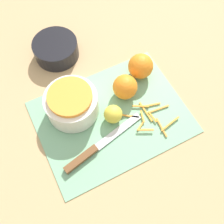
{
  "coord_description": "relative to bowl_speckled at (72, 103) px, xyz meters",
  "views": [
    {
      "loc": [
        -0.16,
        -0.31,
        0.74
      ],
      "look_at": [
        0.0,
        0.0,
        0.04
      ],
      "focal_mm": 42.0,
      "sensor_mm": 36.0,
      "label": 1
    }
  ],
  "objects": [
    {
      "name": "ground_plane",
      "position": [
        0.1,
        -0.07,
        -0.05
      ],
      "size": [
        4.0,
        4.0,
        0.0
      ],
      "primitive_type": "plane",
      "color": "tan"
    },
    {
      "name": "cutting_board",
      "position": [
        0.1,
        -0.07,
        -0.05
      ],
      "size": [
        0.46,
        0.34,
        0.01
      ],
      "color": "#75AD84",
      "rests_on": "ground_plane"
    },
    {
      "name": "bowl_speckled",
      "position": [
        0.0,
        0.0,
        0.0
      ],
      "size": [
        0.16,
        0.16,
        0.09
      ],
      "color": "silver",
      "rests_on": "cutting_board"
    },
    {
      "name": "bowl_dark",
      "position": [
        0.04,
        0.23,
        -0.02
      ],
      "size": [
        0.15,
        0.15,
        0.06
      ],
      "color": "black",
      "rests_on": "ground_plane"
    },
    {
      "name": "knife",
      "position": [
        -0.01,
        -0.15,
        -0.04
      ],
      "size": [
        0.28,
        0.08,
        0.02
      ],
      "rotation": [
        0.0,
        0.0,
        0.22
      ],
      "color": "brown",
      "rests_on": "cutting_board"
    },
    {
      "name": "orange_left",
      "position": [
        0.17,
        -0.02,
        -0.01
      ],
      "size": [
        0.08,
        0.08,
        0.08
      ],
      "color": "orange",
      "rests_on": "cutting_board"
    },
    {
      "name": "orange_right",
      "position": [
        0.25,
        0.03,
        -0.0
      ],
      "size": [
        0.08,
        0.08,
        0.08
      ],
      "color": "orange",
      "rests_on": "cutting_board"
    },
    {
      "name": "lemon",
      "position": [
        0.1,
        -0.08,
        -0.02
      ],
      "size": [
        0.06,
        0.06,
        0.06
      ],
      "color": "gold",
      "rests_on": "cutting_board"
    },
    {
      "name": "peel_pile",
      "position": [
        0.2,
        -0.13,
        -0.04
      ],
      "size": [
        0.16,
        0.14,
        0.01
      ],
      "color": "orange",
      "rests_on": "cutting_board"
    }
  ]
}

